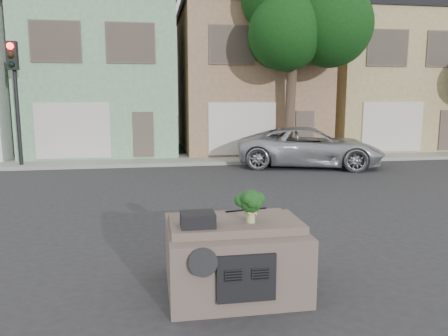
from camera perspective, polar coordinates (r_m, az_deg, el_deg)
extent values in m
plane|color=#303033|center=(9.78, -2.06, -8.08)|extent=(120.00, 120.00, 0.00)
cube|color=gray|center=(20.00, -5.96, 1.10)|extent=(40.00, 3.00, 0.15)
cube|color=#7EB187|center=(23.88, -15.30, 11.06)|extent=(7.20, 8.20, 7.55)
cube|color=#9A7556|center=(24.33, 2.92, 11.34)|extent=(7.20, 8.20, 7.55)
cube|color=tan|center=(26.95, 18.98, 10.66)|extent=(7.20, 8.20, 7.55)
imported|color=#B2B3BA|center=(18.75, 11.06, 0.19)|extent=(6.52, 4.43, 1.66)
cube|color=black|center=(19.50, -25.49, 7.34)|extent=(0.40, 0.40, 5.10)
cube|color=#103810|center=(20.08, 8.74, 13.02)|extent=(4.40, 4.00, 8.50)
cube|color=brown|center=(6.80, 1.24, -11.06)|extent=(2.00, 1.80, 1.12)
cube|color=black|center=(6.18, -3.46, -6.72)|extent=(0.48, 0.38, 0.20)
cube|color=black|center=(7.03, 2.93, -5.48)|extent=(0.69, 0.15, 0.02)
cube|color=#153913|center=(6.33, 3.52, -4.95)|extent=(0.49, 0.49, 0.50)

